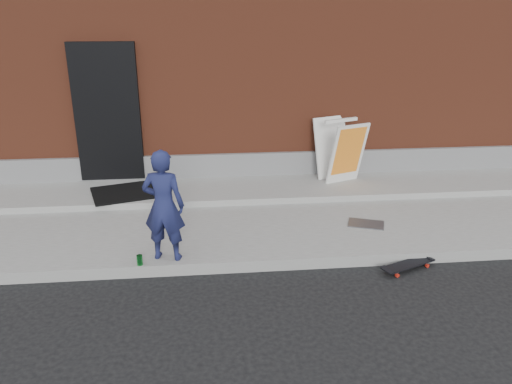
{
  "coord_description": "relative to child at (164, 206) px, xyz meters",
  "views": [
    {
      "loc": [
        -0.99,
        -5.32,
        3.04
      ],
      "look_at": [
        -0.38,
        0.8,
        0.74
      ],
      "focal_mm": 35.0,
      "sensor_mm": 36.0,
      "label": 1
    }
  ],
  "objects": [
    {
      "name": "ground",
      "position": [
        1.53,
        -0.2,
        -0.84
      ],
      "size": [
        80.0,
        80.0,
        0.0
      ],
      "primitive_type": "plane",
      "color": "black",
      "rests_on": "ground"
    },
    {
      "name": "sidewalk",
      "position": [
        1.53,
        1.3,
        -0.76
      ],
      "size": [
        20.0,
        3.0,
        0.15
      ],
      "primitive_type": "cube",
      "color": "gray",
      "rests_on": "ground"
    },
    {
      "name": "apron",
      "position": [
        1.53,
        2.2,
        -0.64
      ],
      "size": [
        20.0,
        1.2,
        0.1
      ],
      "primitive_type": "cube",
      "color": "gray",
      "rests_on": "sidewalk"
    },
    {
      "name": "building",
      "position": [
        1.53,
        6.79,
        1.66
      ],
      "size": [
        20.0,
        8.1,
        5.0
      ],
      "color": "brown",
      "rests_on": "ground"
    },
    {
      "name": "child",
      "position": [
        0.0,
        0.0,
        0.0
      ],
      "size": [
        0.56,
        0.43,
        1.37
      ],
      "primitive_type": "imported",
      "rotation": [
        0.0,
        0.0,
        2.93
      ],
      "color": "#1A1F49",
      "rests_on": "sidewalk"
    },
    {
      "name": "skateboard",
      "position": [
        2.94,
        -0.32,
        -0.77
      ],
      "size": [
        0.73,
        0.45,
        0.08
      ],
      "color": "#B41F12",
      "rests_on": "ground"
    },
    {
      "name": "pizza_sign",
      "position": [
        2.75,
        2.38,
        -0.06
      ],
      "size": [
        0.85,
        0.92,
        1.05
      ],
      "color": "silver",
      "rests_on": "apron"
    },
    {
      "name": "soda_can",
      "position": [
        -0.31,
        -0.15,
        -0.62
      ],
      "size": [
        0.08,
        0.08,
        0.13
      ],
      "primitive_type": "cylinder",
      "rotation": [
        0.0,
        0.0,
        -0.21
      ],
      "color": "#187B2B",
      "rests_on": "sidewalk"
    },
    {
      "name": "doormat",
      "position": [
        -0.77,
        2.07,
        -0.57
      ],
      "size": [
        1.23,
        1.1,
        0.03
      ],
      "primitive_type": "cube",
      "rotation": [
        0.0,
        0.0,
        0.29
      ],
      "color": "black",
      "rests_on": "apron"
    },
    {
      "name": "utility_plate",
      "position": [
        2.73,
        0.73,
        -0.68
      ],
      "size": [
        0.57,
        0.46,
        0.01
      ],
      "primitive_type": "cube",
      "rotation": [
        0.0,
        0.0,
        -0.35
      ],
      "color": "#515256",
      "rests_on": "sidewalk"
    }
  ]
}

